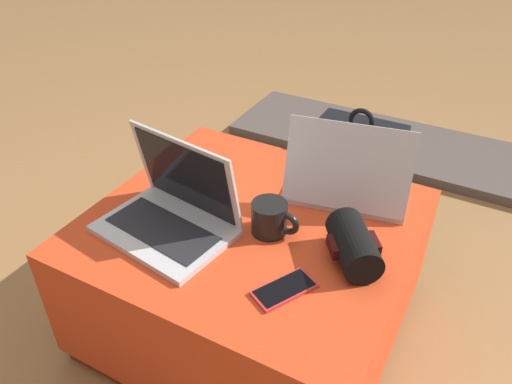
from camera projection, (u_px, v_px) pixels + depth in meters
ground_plane at (252, 323)px, 1.55m from camera, size 14.00×14.00×0.00m
ottoman at (252, 275)px, 1.43m from camera, size 0.83×0.76×0.41m
laptop_near at (172, 211)px, 1.27m from camera, size 0.36×0.28×0.24m
laptop_far at (348, 181)px, 1.38m from camera, size 0.37×0.29×0.24m
cell_phone at (284, 289)px, 1.11m from camera, size 0.13×0.16×0.01m
backpack at (353, 188)px, 1.76m from camera, size 0.29×0.21×0.54m
wrist_brace at (354, 245)px, 1.17m from camera, size 0.18×0.20×0.09m
coffee_mug at (271, 218)px, 1.26m from camera, size 0.13×0.09×0.09m
fireplace_hearth at (377, 141)px, 2.46m from camera, size 1.40×0.50×0.04m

